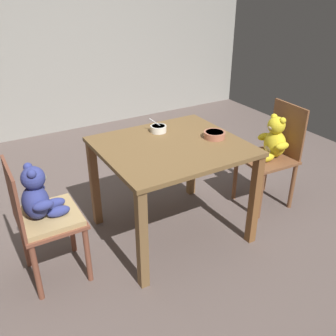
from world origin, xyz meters
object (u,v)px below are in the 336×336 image
porridge_bowl_terracotta_near_right (214,135)px  teddy_chair_near_right (273,146)px  teddy_chair_near_left (41,208)px  dining_table (172,159)px  porridge_bowl_white_far_center (158,129)px

porridge_bowl_terracotta_near_right → teddy_chair_near_right: bearing=-0.2°
teddy_chair_near_left → teddy_chair_near_right: (1.88, -0.04, 0.00)m
teddy_chair_near_left → teddy_chair_near_right: bearing=-0.9°
dining_table → teddy_chair_near_left: 0.94m
dining_table → teddy_chair_near_left: size_ratio=1.16×
porridge_bowl_terracotta_near_right → teddy_chair_near_left: bearing=178.2°
dining_table → teddy_chair_near_right: 0.95m
teddy_chair_near_left → porridge_bowl_white_far_center: (0.97, 0.27, 0.23)m
teddy_chair_near_left → porridge_bowl_terracotta_near_right: bearing=-1.5°
porridge_bowl_terracotta_near_right → dining_table: bearing=171.0°
porridge_bowl_white_far_center → porridge_bowl_terracotta_near_right: porridge_bowl_white_far_center is taller
dining_table → teddy_chair_near_right: bearing=-3.3°
teddy_chair_near_left → porridge_bowl_white_far_center: bearing=15.6°
teddy_chair_near_left → porridge_bowl_terracotta_near_right: 1.29m
teddy_chair_near_left → porridge_bowl_terracotta_near_right: (1.26, -0.04, 0.23)m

